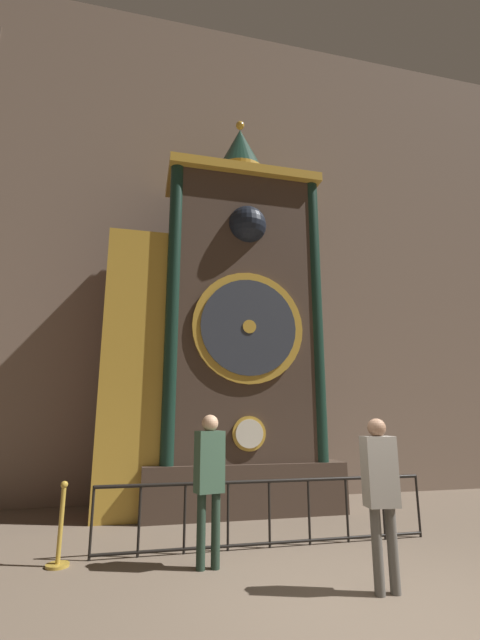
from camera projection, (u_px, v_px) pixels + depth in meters
name	position (u px, v px, depth m)	size (l,w,h in m)	color
ground_plane	(388.00, 614.00, 3.96)	(28.00, 28.00, 0.00)	brown
cathedral_back_wall	(236.00, 240.00, 11.07)	(24.00, 0.32, 12.57)	#7A6656
clock_tower	(223.00, 331.00, 9.02)	(4.69, 1.84, 8.72)	#423328
railing_fence	(269.00, 509.00, 6.09)	(4.85, 0.05, 0.91)	black
visitor_near	(209.00, 473.00, 5.36)	(0.38, 0.30, 1.81)	#213427
visitor_far	(381.00, 485.00, 4.62)	(0.36, 0.25, 1.77)	#58554F
stanchion_post	(60.00, 538.00, 5.28)	(0.28, 0.28, 0.99)	#B28E33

